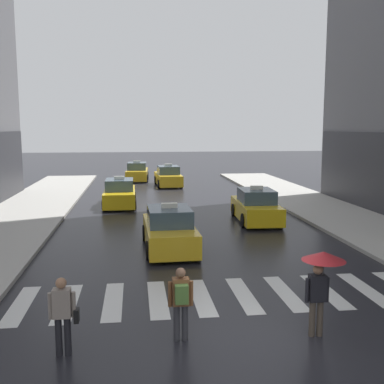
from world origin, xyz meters
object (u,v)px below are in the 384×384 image
taxi_second (256,207)px  pedestrian_with_handbag (63,312)px  taxi_fourth (168,177)px  pedestrian_with_backpack (181,299)px  taxi_fifth (137,172)px  taxi_third (120,194)px  pedestrian_with_umbrella (321,270)px  taxi_lead (169,230)px

taxi_second → pedestrian_with_handbag: taxi_second is taller
taxi_fourth → pedestrian_with_backpack: 26.93m
taxi_fourth → taxi_fifth: bearing=120.9°
taxi_third → taxi_fourth: bearing=68.7°
taxi_third → pedestrian_with_umbrella: pedestrian_with_umbrella is taller
taxi_third → pedestrian_with_handbag: 18.06m
taxi_third → pedestrian_with_backpack: bearing=-84.0°
pedestrian_with_backpack → pedestrian_with_handbag: 2.45m
taxi_lead → taxi_fourth: (1.38, 19.17, 0.00)m
taxi_third → pedestrian_with_backpack: taxi_third is taller
taxi_lead → taxi_fourth: 19.22m
taxi_second → taxi_fourth: same height
taxi_lead → pedestrian_with_umbrella: (2.76, -7.81, 0.79)m
taxi_second → pedestrian_with_umbrella: size_ratio=2.38×
taxi_third → pedestrian_with_handbag: bearing=-91.8°
taxi_fifth → pedestrian_with_handbag: bearing=-93.1°
taxi_second → pedestrian_with_backpack: 13.33m
taxi_fourth → taxi_fifth: 4.77m
pedestrian_with_umbrella → taxi_fifth: bearing=97.0°
taxi_lead → taxi_second: size_ratio=0.99×
taxi_fifth → pedestrian_with_backpack: size_ratio=2.80×
taxi_lead → taxi_fifth: bearing=92.6°
taxi_lead → taxi_third: (-2.19, 10.03, 0.00)m
taxi_fifth → pedestrian_with_umbrella: 31.33m
taxi_second → pedestrian_with_handbag: (-7.45, -12.65, 0.21)m
taxi_lead → taxi_fifth: 23.29m
taxi_second → taxi_third: size_ratio=1.01×
taxi_third → pedestrian_with_backpack: size_ratio=2.76×
taxi_third → pedestrian_with_umbrella: 18.54m
taxi_fourth → pedestrian_with_backpack: taxi_fourth is taller
taxi_second → taxi_third: bearing=141.9°
taxi_second → pedestrian_with_umbrella: 12.63m
taxi_fourth → taxi_fifth: size_ratio=1.00×
taxi_fifth → taxi_lead: bearing=-87.4°
taxi_third → taxi_lead: bearing=-77.7°
pedestrian_with_handbag → taxi_lead: bearing=70.9°
taxi_lead → taxi_fifth: (-1.07, 23.27, 0.00)m
pedestrian_with_backpack → pedestrian_with_umbrella: bearing=-2.1°
pedestrian_with_umbrella → pedestrian_with_backpack: size_ratio=1.18×
taxi_second → taxi_fifth: 19.49m
taxi_second → pedestrian_with_handbag: 14.69m
taxi_third → pedestrian_with_handbag: taxi_third is taller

